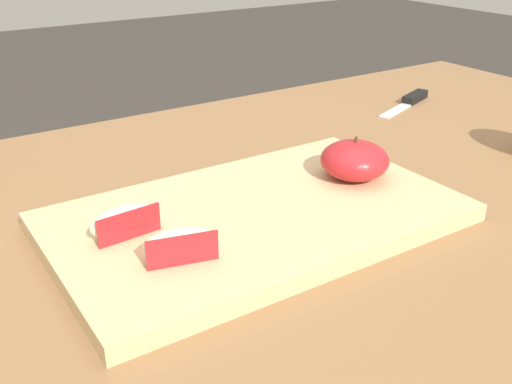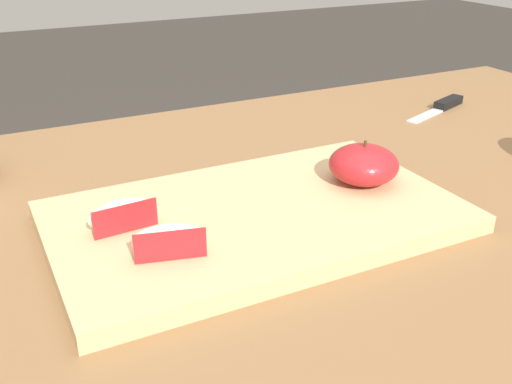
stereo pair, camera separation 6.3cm
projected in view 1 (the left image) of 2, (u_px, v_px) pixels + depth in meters
The scene contains 6 objects.
dining_table at pixel (288, 272), 0.76m from camera, with size 1.43×0.79×0.77m.
cutting_board at pixel (256, 217), 0.64m from camera, with size 0.43×0.26×0.02m.
apple_half_skin_up at pixel (355, 160), 0.70m from camera, with size 0.08×0.08×0.05m.
apple_wedge_left at pixel (180, 244), 0.54m from camera, with size 0.07×0.04×0.03m.
apple_wedge_right at pixel (124, 221), 0.58m from camera, with size 0.07×0.03×0.03m.
paring_knife at pixel (412, 99), 1.06m from camera, with size 0.16×0.07×0.01m.
Camera 1 is at (-0.38, -0.52, 1.07)m, focal length 41.82 mm.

